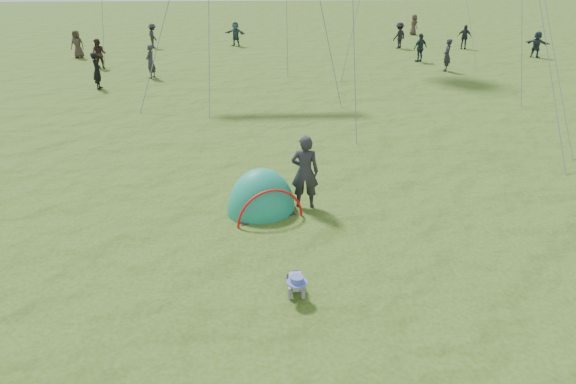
{
  "coord_description": "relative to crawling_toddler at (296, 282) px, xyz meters",
  "views": [
    {
      "loc": [
        -0.87,
        -8.41,
        5.89
      ],
      "look_at": [
        -0.24,
        2.15,
        1.0
      ],
      "focal_mm": 32.0,
      "sensor_mm": 36.0,
      "label": 1
    }
  ],
  "objects": [
    {
      "name": "ground",
      "position": [
        0.24,
        0.35,
        -0.27
      ],
      "size": [
        140.0,
        140.0,
        0.0
      ],
      "primitive_type": "plane",
      "color": "#23500A"
    },
    {
      "name": "standing_adult",
      "position": [
        0.5,
        3.77,
        0.69
      ],
      "size": [
        0.74,
        0.53,
        1.91
      ],
      "primitive_type": "imported",
      "rotation": [
        0.0,
        0.0,
        3.04
      ],
      "color": "#232328",
      "rests_on": "ground"
    },
    {
      "name": "crowd_person_4",
      "position": [
        12.12,
        34.56,
        0.53
      ],
      "size": [
        0.72,
        0.9,
        1.6
      ],
      "primitive_type": "imported",
      "rotation": [
        0.0,
        0.0,
        1.88
      ],
      "color": "#382C26",
      "rests_on": "ground"
    },
    {
      "name": "crowd_person_3",
      "position": [
        9.23,
        28.09,
        0.6
      ],
      "size": [
        1.28,
        1.19,
        1.73
      ],
      "primitive_type": "imported",
      "rotation": [
        0.0,
        0.0,
        3.79
      ],
      "color": "black",
      "rests_on": "ground"
    },
    {
      "name": "crawling_toddler",
      "position": [
        0.0,
        0.0,
        0.0
      ],
      "size": [
        0.51,
        0.72,
        0.54
      ],
      "primitive_type": null,
      "rotation": [
        0.0,
        0.0,
        0.02
      ],
      "color": "black",
      "rests_on": "ground"
    },
    {
      "name": "crowd_person_2",
      "position": [
        13.65,
        27.6,
        0.53
      ],
      "size": [
        1.01,
        0.65,
        1.6
      ],
      "primitive_type": "imported",
      "rotation": [
        0.0,
        0.0,
        5.98
      ],
      "color": "#1F262F",
      "rests_on": "ground"
    },
    {
      "name": "crowd_person_0",
      "position": [
        -6.17,
        19.45,
        0.59
      ],
      "size": [
        0.57,
        0.72,
        1.72
      ],
      "primitive_type": "imported",
      "rotation": [
        0.0,
        0.0,
        4.42
      ],
      "color": "#282930",
      "rests_on": "ground"
    },
    {
      "name": "crowd_person_7",
      "position": [
        -9.54,
        22.13,
        0.56
      ],
      "size": [
        0.85,
        0.69,
        1.66
      ],
      "primitive_type": "imported",
      "rotation": [
        0.0,
        0.0,
        6.2
      ],
      "color": "#2E201C",
      "rests_on": "ground"
    },
    {
      "name": "crowd_person_6",
      "position": [
        -8.29,
        17.17,
        0.59
      ],
      "size": [
        0.47,
        0.67,
        1.73
      ],
      "primitive_type": "imported",
      "rotation": [
        0.0,
        0.0,
        1.67
      ],
      "color": "black",
      "rests_on": "ground"
    },
    {
      "name": "crowd_person_12",
      "position": [
        9.88,
        20.26,
        0.6
      ],
      "size": [
        0.57,
        0.73,
        1.74
      ],
      "primitive_type": "imported",
      "rotation": [
        0.0,
        0.0,
        4.44
      ],
      "color": "black",
      "rests_on": "ground"
    },
    {
      "name": "crowd_person_5",
      "position": [
        -2.1,
        29.85,
        0.56
      ],
      "size": [
        1.61,
        1.05,
        1.66
      ],
      "primitive_type": "imported",
      "rotation": [
        0.0,
        0.0,
        5.88
      ],
      "color": "#2C434C",
      "rests_on": "ground"
    },
    {
      "name": "crowd_person_9",
      "position": [
        -7.81,
        29.28,
        0.55
      ],
      "size": [
        1.04,
        1.22,
        1.64
      ],
      "primitive_type": "imported",
      "rotation": [
        0.0,
        0.0,
        2.08
      ],
      "color": "#232228",
      "rests_on": "ground"
    },
    {
      "name": "popup_tent",
      "position": [
        -0.62,
        3.58,
        -0.27
      ],
      "size": [
        2.14,
        1.95,
        2.27
      ],
      "primitive_type": "ellipsoid",
      "rotation": [
        0.0,
        0.0,
        0.35
      ],
      "color": "#187B5B",
      "rests_on": "ground"
    },
    {
      "name": "crowd_person_8",
      "position": [
        9.22,
        23.08,
        0.56
      ],
      "size": [
        1.06,
        0.81,
        1.67
      ],
      "primitive_type": "imported",
      "rotation": [
        0.0,
        0.0,
        3.61
      ],
      "color": "#1E2A31",
      "rests_on": "ground"
    },
    {
      "name": "crowd_person_10",
      "position": [
        -11.84,
        25.67,
        0.57
      ],
      "size": [
        0.89,
        0.64,
        1.69
      ],
      "primitive_type": "imported",
      "rotation": [
        0.0,
        0.0,
        6.15
      ],
      "color": "#352C24",
      "rests_on": "ground"
    },
    {
      "name": "crowd_person_11",
      "position": [
        16.98,
        24.12,
        0.53
      ],
      "size": [
        1.38,
        1.4,
        1.6
      ],
      "primitive_type": "imported",
      "rotation": [
        0.0,
        0.0,
        2.34
      ],
      "color": "#212D3B",
      "rests_on": "ground"
    }
  ]
}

